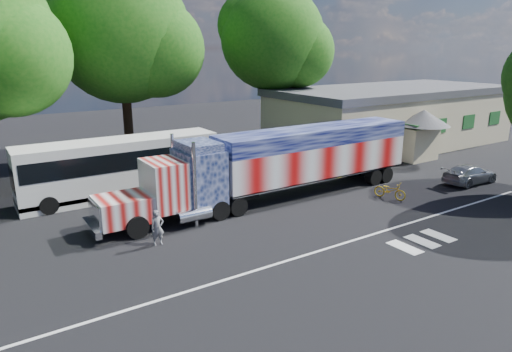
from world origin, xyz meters
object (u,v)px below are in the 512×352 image
coach_bus (121,166)px  tree_ne_a (274,39)px  semi_truck (282,162)px  tree_n_mid (124,34)px  woman (157,228)px  parked_car (470,174)px  bicycle (390,190)px

coach_bus → tree_ne_a: tree_ne_a is taller
semi_truck → tree_n_mid: tree_n_mid is taller
woman → semi_truck: bearing=18.0°
woman → tree_ne_a: tree_ne_a is taller
parked_car → tree_n_mid: tree_n_mid is taller
bicycle → tree_n_mid: (-9.51, 17.45, 9.01)m
parked_car → coach_bus: bearing=65.1°
coach_bus → tree_n_mid: (3.33, 8.07, 7.75)m
coach_bus → semi_truck: bearing=-37.6°
coach_bus → tree_ne_a: (15.86, 6.72, 7.53)m
bicycle → tree_n_mid: bearing=100.1°
coach_bus → tree_n_mid: size_ratio=0.80×
parked_car → woman: bearing=86.7°
coach_bus → bicycle: coach_bus is taller
semi_truck → bicycle: semi_truck is taller
parked_car → tree_n_mid: 26.01m
parked_car → woman: (-20.74, 1.92, 0.20)m
coach_bus → woman: bearing=-97.0°
bicycle → woman: bearing=156.3°
bicycle → semi_truck: bearing=127.5°
woman → parked_car: bearing=-2.4°
tree_ne_a → tree_n_mid: tree_n_mid is taller
parked_car → tree_ne_a: size_ratio=0.31×
semi_truck → parked_car: semi_truck is taller
parked_car → bicycle: size_ratio=2.19×
semi_truck → tree_ne_a: tree_ne_a is taller
coach_bus → parked_car: coach_bus is taller
coach_bus → bicycle: (12.84, -9.38, -1.25)m
coach_bus → tree_n_mid: bearing=67.6°
semi_truck → coach_bus: semi_truck is taller
coach_bus → tree_n_mid: tree_n_mid is taller
woman → tree_ne_a: size_ratio=0.12×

